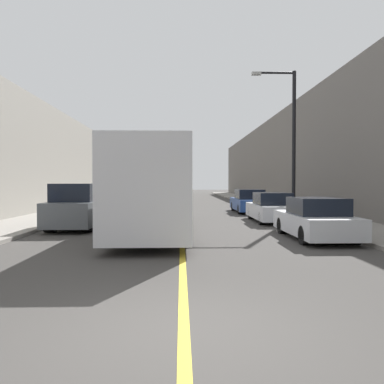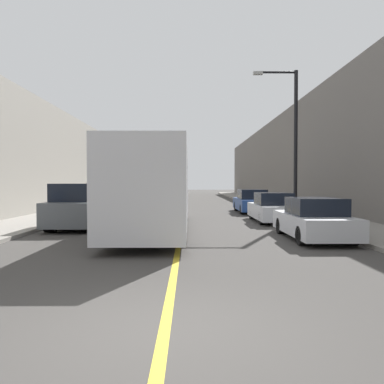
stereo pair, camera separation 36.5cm
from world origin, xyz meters
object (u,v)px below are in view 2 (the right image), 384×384
object	(u,v)px
bus	(157,188)
parked_suv_left	(79,208)
car_right_near	(314,220)
car_right_far	(251,202)
car_right_mid	(272,209)
street_lamp_right	(292,134)

from	to	relation	value
bus	parked_suv_left	distance (m)	3.63
car_right_near	car_right_far	bearing A→B (deg)	91.08
car_right_mid	car_right_far	distance (m)	6.00
parked_suv_left	car_right_mid	bearing A→B (deg)	14.98
car_right_near	street_lamp_right	xyz separation A→B (m)	(1.19, 7.16, 3.92)
street_lamp_right	car_right_near	bearing A→B (deg)	-99.47
car_right_far	bus	bearing A→B (deg)	-121.28
bus	parked_suv_left	bearing A→B (deg)	169.43
car_right_far	street_lamp_right	bearing A→B (deg)	-72.78
car_right_mid	car_right_far	xyz separation A→B (m)	(-0.05, 6.00, 0.02)
car_right_mid	car_right_far	world-z (taller)	car_right_far
street_lamp_right	car_right_mid	bearing A→B (deg)	-133.59
bus	street_lamp_right	distance (m)	8.71
car_right_near	bus	bearing A→B (deg)	155.01
bus	street_lamp_right	bearing A→B (deg)	32.98
bus	parked_suv_left	world-z (taller)	bus
car_right_mid	parked_suv_left	bearing A→B (deg)	-165.02
car_right_near	car_right_far	world-z (taller)	car_right_far
bus	car_right_far	world-z (taller)	bus
bus	car_right_mid	xyz separation A→B (m)	(5.55, 3.06, -1.11)
bus	car_right_far	bearing A→B (deg)	58.72
parked_suv_left	car_right_mid	size ratio (longest dim) A/B	1.02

